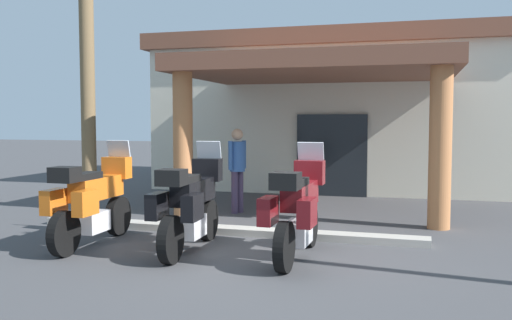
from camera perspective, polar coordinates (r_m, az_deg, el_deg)
ground_plane at (r=8.34m, az=0.57°, el=-9.37°), size 80.00×80.00×0.00m
motel_building at (r=17.26m, az=9.11°, el=4.91°), size 10.76×10.67×4.34m
motorcycle_orange at (r=9.00m, az=-16.42°, el=-4.01°), size 0.71×2.21×1.61m
motorcycle_black at (r=8.30m, az=-6.74°, el=-4.55°), size 0.72×2.21×1.61m
motorcycle_maroon at (r=7.82m, az=4.29°, el=-5.06°), size 0.70×2.21×1.61m
pedestrian at (r=11.66m, az=-1.93°, el=-0.41°), size 0.32×0.50×1.77m
curb_strip at (r=9.67m, az=-3.42°, el=-7.15°), size 6.85×0.36×0.12m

